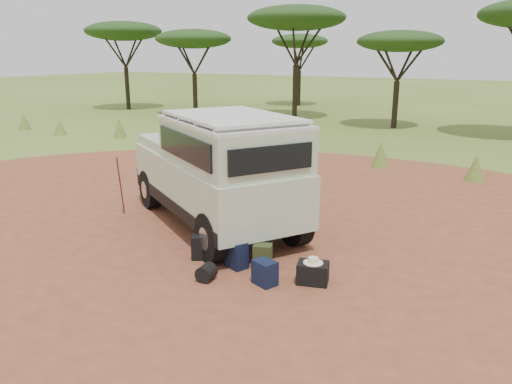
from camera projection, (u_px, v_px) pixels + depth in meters
The scene contains 13 objects.
ground at pixel (246, 257), 9.39m from camera, with size 140.00×140.00×0.00m, color #546423.
dirt_clearing at pixel (246, 257), 9.39m from camera, with size 23.00×23.00×0.01m, color brown.
grass_fringe at pixel (383, 157), 16.49m from camera, with size 36.60×1.60×0.90m.
acacia_treeline at pixel (466, 28), 24.30m from camera, with size 46.70×13.20×6.26m.
safari_vehicle at pixel (218, 172), 10.75m from camera, with size 5.48×4.49×2.55m.
walking_staff at pixel (121, 186), 11.63m from camera, with size 0.03×0.03×1.45m, color maroon.
backpack_black at pixel (201, 247), 9.26m from camera, with size 0.33×0.25×0.46m, color black.
backpack_navy at pixel (236, 255), 8.88m from camera, with size 0.38×0.27×0.50m, color black.
backpack_olive at pixel (263, 257), 8.84m from camera, with size 0.33×0.24×0.46m, color #333A1B.
duffel_navy at pixel (265, 273), 8.24m from camera, with size 0.38×0.28×0.42m, color black.
hard_case at pixel (313, 273), 8.30m from camera, with size 0.51×0.36×0.36m, color black.
stuff_sack at pixel (206, 273), 8.39m from camera, with size 0.29×0.29×0.29m, color black.
safari_hat at pixel (313, 261), 8.24m from camera, with size 0.33×0.33×0.10m.
Camera 1 is at (4.47, -7.48, 3.72)m, focal length 35.00 mm.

